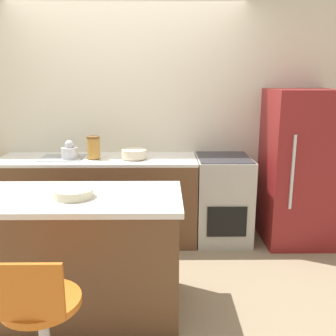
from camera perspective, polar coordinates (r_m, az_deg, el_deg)
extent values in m
plane|color=#998466|center=(3.93, -6.42, -12.59)|extent=(14.00, 14.00, 0.00)
cube|color=beige|center=(4.23, -5.96, 7.75)|extent=(8.00, 0.06, 2.60)
cube|color=brown|center=(4.11, -10.44, -4.88)|extent=(2.07, 0.64, 0.88)
cube|color=white|center=(3.99, -10.72, 1.30)|extent=(2.07, 0.64, 0.03)
cube|color=#9EA3A8|center=(4.07, -15.78, 1.52)|extent=(0.44, 0.35, 0.01)
cube|color=brown|center=(2.94, -12.75, -12.91)|extent=(1.40, 0.70, 0.87)
cube|color=white|center=(2.77, -13.24, -4.47)|extent=(1.46, 0.75, 0.04)
cube|color=#B7B2A8|center=(4.09, 8.30, -4.66)|extent=(0.57, 0.64, 0.91)
cube|color=black|center=(3.84, 8.97, -8.10)|extent=(0.40, 0.01, 0.32)
cube|color=#333338|center=(3.98, 8.53, 1.62)|extent=(0.54, 0.60, 0.01)
cube|color=maroon|center=(4.16, 19.22, 0.07)|extent=(0.68, 0.71, 1.62)
cube|color=silver|center=(3.75, 18.44, -0.66)|extent=(0.02, 0.02, 0.73)
cylinder|color=orange|center=(2.26, -18.74, -18.77)|extent=(0.43, 0.43, 0.04)
cube|color=orange|center=(2.03, -20.77, -17.31)|extent=(0.37, 0.02, 0.31)
cylinder|color=silver|center=(3.99, -14.75, 2.24)|extent=(0.17, 0.17, 0.11)
sphere|color=silver|center=(3.97, -14.82, 3.46)|extent=(0.09, 0.09, 0.09)
cylinder|color=beige|center=(3.88, -5.19, 2.16)|extent=(0.26, 0.26, 0.09)
cylinder|color=#B77F33|center=(3.93, -11.27, 3.00)|extent=(0.13, 0.13, 0.21)
cylinder|color=brown|center=(3.91, -11.35, 4.65)|extent=(0.14, 0.14, 0.02)
cylinder|color=beige|center=(2.72, -14.18, -3.72)|extent=(0.28, 0.28, 0.06)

